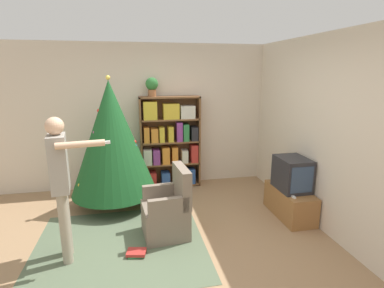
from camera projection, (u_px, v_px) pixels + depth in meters
The scene contains 14 objects.
ground_plane at pixel (175, 246), 3.71m from camera, with size 14.00×14.00×0.00m, color #9E7A56.
wall_back at pixel (157, 116), 5.54m from camera, with size 8.00×0.10×2.60m.
wall_right at pixel (335, 137), 3.80m from camera, with size 0.10×8.00×2.60m.
area_rug at pixel (120, 245), 3.73m from camera, with size 2.07×1.87×0.01m.
bookshelf at pixel (170, 144), 5.48m from camera, with size 1.09×0.28×1.68m.
tv_stand at pixel (290, 202), 4.45m from camera, with size 0.41×0.89×0.42m.
television at pixel (292, 174), 4.34m from camera, with size 0.40×0.53×0.48m.
game_remote at pixel (293, 196), 4.12m from camera, with size 0.04×0.12×0.02m.
christmas_tree at pixel (112, 138), 4.63m from camera, with size 1.33×1.33×2.06m.
armchair at pixel (168, 212), 3.91m from camera, with size 0.62×0.61×0.92m.
standing_person at pixel (61, 178), 3.25m from camera, with size 0.67×0.47×1.65m.
potted_plant at pixel (152, 86), 5.19m from camera, with size 0.22×0.22×0.33m.
book_pile_near_tree at pixel (148, 206), 4.68m from camera, with size 0.22×0.18×0.11m.
book_pile_by_chair at pixel (136, 253), 3.52m from camera, with size 0.25×0.20×0.06m.
Camera 1 is at (-0.46, -3.28, 2.11)m, focal length 28.00 mm.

